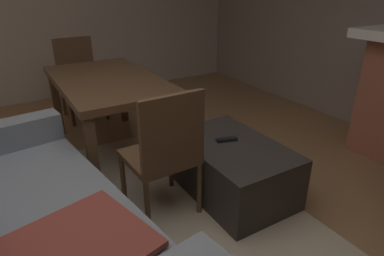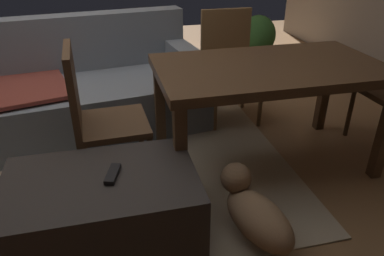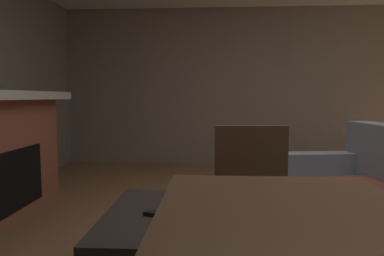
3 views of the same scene
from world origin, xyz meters
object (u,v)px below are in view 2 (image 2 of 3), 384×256
tv_remote (113,174)px  potted_plant (258,36)px  dining_chair_north (229,59)px  dining_chair_west (95,112)px  ottoman_coffee_table (104,212)px  couch (81,92)px  small_dog (255,212)px  dining_table (269,77)px

tv_remote → potted_plant: (1.88, 2.63, -0.06)m
potted_plant → dining_chair_north: bearing=-122.7°
dining_chair_west → ottoman_coffee_table: bearing=-89.8°
couch → potted_plant: bearing=29.6°
ottoman_coffee_table → small_dog: 0.79m
couch → tv_remote: 1.47m
dining_table → small_dog: (-0.36, -0.72, -0.47)m
dining_chair_west → couch: bearing=98.5°
ottoman_coffee_table → tv_remote: (0.06, 0.01, 0.22)m
potted_plant → ottoman_coffee_table: bearing=-126.4°
dining_chair_north → dining_chair_west: same height
couch → small_dog: 1.86m
ottoman_coffee_table → small_dog: ottoman_coffee_table is taller
ottoman_coffee_table → dining_chair_west: size_ratio=1.04×
dining_chair_north → potted_plant: size_ratio=1.49×
couch → dining_chair_north: size_ratio=2.25×
potted_plant → small_dog: size_ratio=1.10×
dining_chair_north → dining_table: bearing=-90.0°
tv_remote → couch: bearing=114.8°
dining_table → dining_chair_west: dining_chair_west is taller
dining_table → dining_chair_west: size_ratio=1.60×
potted_plant → small_dog: bearing=-112.7°
couch → ottoman_coffee_table: size_ratio=2.17×
couch → small_dog: (0.91, -1.62, -0.13)m
potted_plant → small_dog: potted_plant is taller
dining_chair_west → potted_plant: size_ratio=1.49×
dining_table → potted_plant: bearing=68.7°
dining_chair_north → dining_chair_west: size_ratio=1.00×
dining_chair_north → small_dog: size_ratio=1.64×
couch → dining_chair_west: (0.13, -0.90, 0.21)m
small_dog → ottoman_coffee_table: bearing=168.1°
couch → potted_plant: 2.39m
potted_plant → dining_chair_west: bearing=-133.1°
couch → dining_table: size_ratio=1.41×
dining_table → dining_chair_north: bearing=90.0°
dining_chair_north → dining_chair_west: bearing=-144.2°
couch → tv_remote: bearing=-82.1°
ottoman_coffee_table → dining_chair_west: dining_chair_west is taller
couch → ottoman_coffee_table: (0.14, -1.46, -0.10)m
dining_chair_west → dining_chair_north: bearing=35.8°
couch → ottoman_coffee_table: couch is taller
potted_plant → dining_table: bearing=-111.3°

